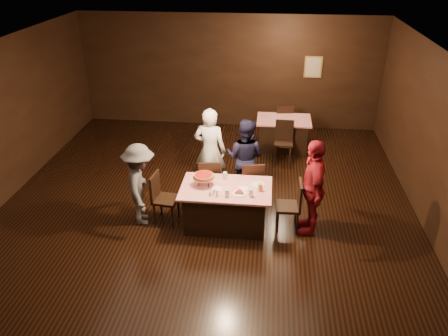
% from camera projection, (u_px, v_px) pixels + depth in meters
% --- Properties ---
extents(room, '(10.00, 10.04, 3.02)m').
position_uv_depth(room, '(198.00, 116.00, 6.96)').
color(room, black).
rests_on(room, ground).
extents(main_table, '(1.60, 1.00, 0.77)m').
position_uv_depth(main_table, '(226.00, 206.00, 7.84)').
color(main_table, '#B90C15').
rests_on(main_table, ground).
extents(back_table, '(1.30, 0.90, 0.77)m').
position_uv_depth(back_table, '(283.00, 134.00, 10.76)').
color(back_table, '#AD0B1C').
rests_on(back_table, ground).
extents(chair_far_left, '(0.48, 0.48, 0.95)m').
position_uv_depth(chair_far_left, '(210.00, 180.00, 8.50)').
color(chair_far_left, black).
rests_on(chair_far_left, ground).
extents(chair_far_right, '(0.51, 0.51, 0.95)m').
position_uv_depth(chair_far_right, '(251.00, 183.00, 8.42)').
color(chair_far_right, black).
rests_on(chair_far_right, ground).
extents(chair_end_left, '(0.46, 0.46, 0.95)m').
position_uv_depth(chair_end_left, '(166.00, 198.00, 7.91)').
color(chair_end_left, black).
rests_on(chair_end_left, ground).
extents(chair_end_right, '(0.43, 0.43, 0.95)m').
position_uv_depth(chair_end_right, '(288.00, 206.00, 7.69)').
color(chair_end_right, black).
rests_on(chair_end_right, ground).
extents(chair_back_near, '(0.43, 0.43, 0.95)m').
position_uv_depth(chair_back_near, '(284.00, 142.00, 10.10)').
color(chair_back_near, black).
rests_on(chair_back_near, ground).
extents(chair_back_far, '(0.48, 0.48, 0.95)m').
position_uv_depth(chair_back_far, '(283.00, 121.00, 11.25)').
color(chair_back_far, black).
rests_on(chair_back_far, ground).
extents(diner_white_jacket, '(0.70, 0.51, 1.78)m').
position_uv_depth(diner_white_jacket, '(210.00, 151.00, 8.72)').
color(diner_white_jacket, white).
rests_on(diner_white_jacket, ground).
extents(diner_navy_hoodie, '(0.92, 0.80, 1.61)m').
position_uv_depth(diner_navy_hoodie, '(245.00, 157.00, 8.65)').
color(diner_navy_hoodie, black).
rests_on(diner_navy_hoodie, ground).
extents(diner_grey_knit, '(0.81, 1.11, 1.55)m').
position_uv_depth(diner_grey_knit, '(140.00, 185.00, 7.74)').
color(diner_grey_knit, '#515054').
rests_on(diner_grey_knit, ground).
extents(diner_red_shirt, '(0.52, 1.06, 1.76)m').
position_uv_depth(diner_red_shirt, '(312.00, 187.00, 7.46)').
color(diner_red_shirt, maroon).
rests_on(diner_red_shirt, ground).
extents(pizza_stand, '(0.38, 0.38, 0.22)m').
position_uv_depth(pizza_stand, '(204.00, 176.00, 7.66)').
color(pizza_stand, black).
rests_on(pizza_stand, main_table).
extents(plate_with_slice, '(0.25, 0.25, 0.06)m').
position_uv_depth(plate_with_slice, '(239.00, 192.00, 7.47)').
color(plate_with_slice, white).
rests_on(plate_with_slice, main_table).
extents(plate_empty, '(0.25, 0.25, 0.01)m').
position_uv_depth(plate_empty, '(258.00, 185.00, 7.74)').
color(plate_empty, white).
rests_on(plate_empty, main_table).
extents(glass_front_left, '(0.08, 0.08, 0.14)m').
position_uv_depth(glass_front_left, '(227.00, 193.00, 7.36)').
color(glass_front_left, silver).
rests_on(glass_front_left, main_table).
extents(glass_front_right, '(0.08, 0.08, 0.14)m').
position_uv_depth(glass_front_right, '(251.00, 193.00, 7.37)').
color(glass_front_right, silver).
rests_on(glass_front_right, main_table).
extents(glass_amber, '(0.08, 0.08, 0.14)m').
position_uv_depth(glass_amber, '(260.00, 188.00, 7.53)').
color(glass_amber, '#BF7F26').
rests_on(glass_amber, main_table).
extents(glass_back, '(0.08, 0.08, 0.14)m').
position_uv_depth(glass_back, '(225.00, 176.00, 7.90)').
color(glass_back, silver).
rests_on(glass_back, main_table).
extents(condiments, '(0.17, 0.10, 0.09)m').
position_uv_depth(condiments, '(214.00, 193.00, 7.41)').
color(condiments, silver).
rests_on(condiments, main_table).
extents(napkin_center, '(0.19, 0.19, 0.01)m').
position_uv_depth(napkin_center, '(243.00, 188.00, 7.63)').
color(napkin_center, white).
rests_on(napkin_center, main_table).
extents(napkin_left, '(0.21, 0.21, 0.01)m').
position_uv_depth(napkin_left, '(217.00, 188.00, 7.63)').
color(napkin_left, white).
rests_on(napkin_left, main_table).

